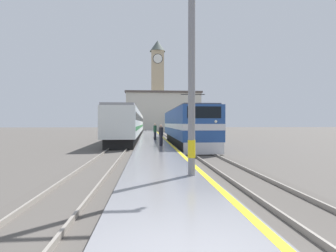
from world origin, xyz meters
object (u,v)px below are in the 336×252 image
object	(u,v)px
catenary_mast	(194,51)
person_on_platform	(155,131)
second_waiting_passenger	(161,135)
clock_tower	(158,83)
locomotive_train	(185,126)
passenger_train	(131,124)

from	to	relation	value
catenary_mast	person_on_platform	size ratio (longest dim) A/B	4.89
second_waiting_passenger	clock_tower	xyz separation A→B (m)	(2.18, 61.05, 13.43)
catenary_mast	second_waiting_passenger	bearing A→B (deg)	92.54
person_on_platform	locomotive_train	bearing A→B (deg)	-25.67
locomotive_train	second_waiting_passenger	world-z (taller)	locomotive_train
passenger_train	second_waiting_passenger	distance (m)	19.06
locomotive_train	person_on_platform	xyz separation A→B (m)	(-2.98, 1.43, -0.53)
catenary_mast	locomotive_train	bearing A→B (deg)	82.68
catenary_mast	second_waiting_passenger	distance (m)	12.12
second_waiting_passenger	person_on_platform	bearing A→B (deg)	92.04
clock_tower	passenger_train	bearing A→B (deg)	-97.57
person_on_platform	catenary_mast	bearing A→B (deg)	-87.65
passenger_train	person_on_platform	xyz separation A→B (m)	(3.19, -11.70, -0.72)
passenger_train	catenary_mast	distance (m)	30.73
locomotive_train	passenger_train	xyz separation A→B (m)	(-6.17, 13.14, 0.19)
passenger_train	catenary_mast	bearing A→B (deg)	-82.57
passenger_train	clock_tower	distance (m)	44.53
locomotive_train	person_on_platform	size ratio (longest dim) A/B	10.28
passenger_train	person_on_platform	distance (m)	12.15
second_waiting_passenger	catenary_mast	bearing A→B (deg)	-87.46
catenary_mast	passenger_train	bearing A→B (deg)	97.43
locomotive_train	passenger_train	world-z (taller)	locomotive_train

